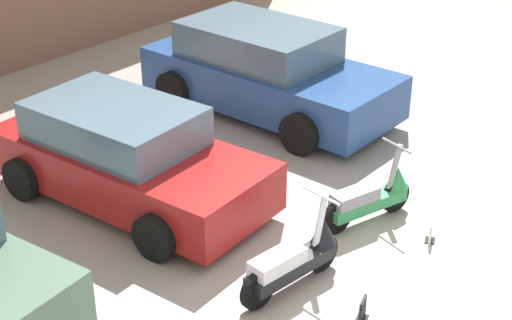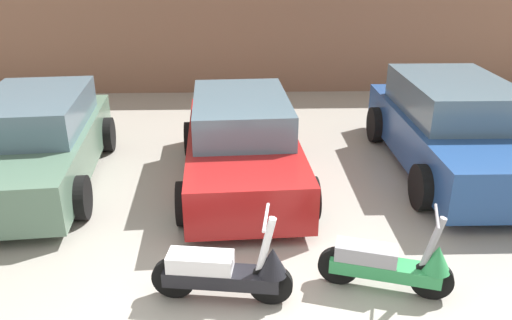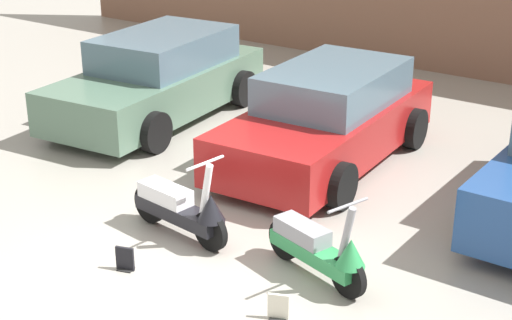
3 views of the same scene
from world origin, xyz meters
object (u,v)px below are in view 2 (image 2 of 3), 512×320
(scooter_front_left, at_px, (228,271))
(scooter_front_right, at_px, (391,263))
(car_rear_center, at_px, (242,143))
(car_rear_right, at_px, (454,128))
(car_rear_left, at_px, (36,142))

(scooter_front_left, height_order, scooter_front_right, scooter_front_left)
(scooter_front_left, xyz_separation_m, car_rear_center, (0.16, 2.89, 0.26))
(scooter_front_left, xyz_separation_m, car_rear_right, (3.61, 3.30, 0.33))
(scooter_front_left, relative_size, scooter_front_right, 1.07)
(scooter_front_right, distance_m, car_rear_right, 3.74)
(car_rear_left, relative_size, car_rear_center, 1.04)
(car_rear_left, bearing_deg, car_rear_center, 82.93)
(car_rear_center, bearing_deg, scooter_front_left, -6.32)
(car_rear_left, xyz_separation_m, car_rear_center, (3.16, -0.09, -0.02))
(scooter_front_right, xyz_separation_m, car_rear_right, (1.89, 3.20, 0.34))
(scooter_front_left, height_order, car_rear_center, car_rear_center)
(car_rear_left, distance_m, car_rear_center, 3.16)
(scooter_front_right, height_order, car_rear_right, car_rear_right)
(scooter_front_left, height_order, car_rear_left, car_rear_left)
(scooter_front_left, distance_m, scooter_front_right, 1.72)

